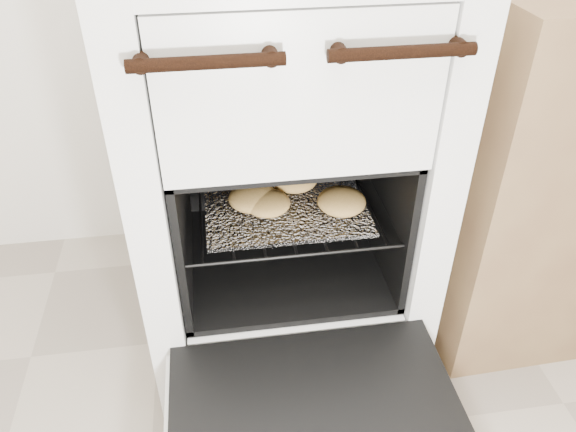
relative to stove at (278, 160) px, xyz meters
name	(u,v)px	position (x,y,z in m)	size (l,w,h in m)	color
stove	(278,160)	(0.00, 0.00, 0.00)	(0.66, 0.73, 1.01)	white
oven_door	(318,425)	(0.00, -0.56, -0.27)	(0.59, 0.46, 0.04)	black
oven_rack	(283,198)	(0.00, -0.07, -0.06)	(0.48, 0.46, 0.01)	black
foil_sheet	(284,201)	(0.00, -0.09, -0.06)	(0.37, 0.33, 0.01)	white
baked_rolls	(274,184)	(-0.02, -0.06, -0.03)	(0.38, 0.30, 0.05)	#DBA957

